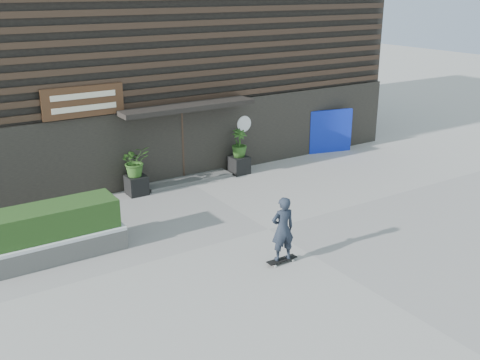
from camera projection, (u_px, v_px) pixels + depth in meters
ground at (268, 229)px, 14.99m from camera, size 80.00×80.00×0.00m
entrance_step at (188, 180)px, 18.61m from camera, size 3.00×0.80×0.12m
planter_pot_left at (137, 185)px, 17.40m from camera, size 0.60×0.60×0.60m
bamboo_left at (135, 161)px, 17.15m from camera, size 0.86×0.75×0.96m
planter_pot_right at (239, 165)px, 19.35m from camera, size 0.60×0.60×0.60m
bamboo_right at (239, 143)px, 19.09m from camera, size 0.54×0.54×0.96m
raised_bed at (49, 247)px, 13.39m from camera, size 3.50×1.20×0.50m
snow_layer at (48, 236)px, 13.30m from camera, size 3.50×1.20×0.08m
hedge at (46, 221)px, 13.17m from camera, size 3.30×1.00×0.70m
blue_tarp at (330, 131)px, 21.67m from camera, size 1.75×0.55×1.67m
building at (120, 45)px, 21.57m from camera, size 18.00×11.00×8.00m
skateboarder at (283, 229)px, 12.89m from camera, size 0.78×0.46×1.65m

